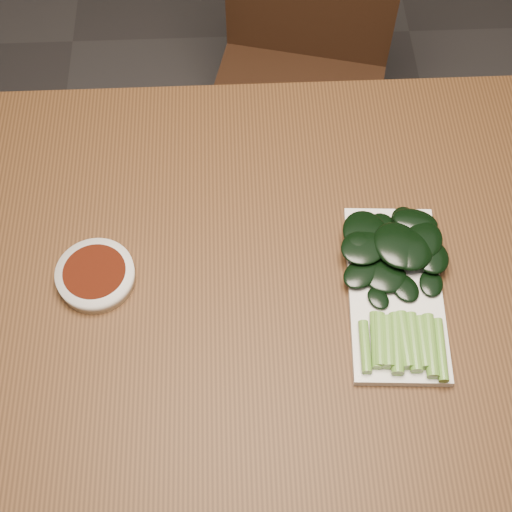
# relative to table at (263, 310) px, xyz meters

# --- Properties ---
(ground) EXTENTS (6.00, 6.00, 0.00)m
(ground) POSITION_rel_table_xyz_m (0.00, 0.00, -0.68)
(ground) COLOR #302E2E
(ground) RESTS_ON ground
(table) EXTENTS (1.40, 0.80, 0.75)m
(table) POSITION_rel_table_xyz_m (0.00, 0.00, 0.00)
(table) COLOR #432813
(table) RESTS_ON ground
(chair_far) EXTENTS (0.46, 0.46, 0.89)m
(chair_far) POSITION_rel_table_xyz_m (0.12, 0.69, -0.19)
(chair_far) COLOR black
(chair_far) RESTS_ON ground
(sauce_bowl) EXTENTS (0.11, 0.11, 0.03)m
(sauce_bowl) POSITION_rel_table_xyz_m (-0.24, 0.03, 0.09)
(sauce_bowl) COLOR silver
(sauce_bowl) RESTS_ON table
(serving_plate) EXTENTS (0.15, 0.28, 0.01)m
(serving_plate) POSITION_rel_table_xyz_m (0.19, -0.02, 0.08)
(serving_plate) COLOR silver
(serving_plate) RESTS_ON table
(gai_lan) EXTENTS (0.17, 0.28, 0.03)m
(gai_lan) POSITION_rel_table_xyz_m (0.19, 0.00, 0.10)
(gai_lan) COLOR #5B8C30
(gai_lan) RESTS_ON serving_plate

